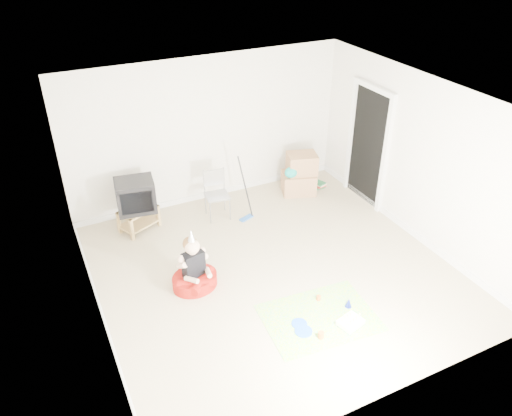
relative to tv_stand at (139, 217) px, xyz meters
name	(u,v)px	position (x,y,z in m)	size (l,w,h in m)	color
ground	(274,271)	(1.50, -1.97, -0.24)	(5.00, 5.00, 0.00)	tan
doorway_recess	(368,147)	(3.98, -0.77, 0.79)	(0.02, 0.90, 2.05)	black
tv_stand	(139,217)	(0.00, 0.00, 0.00)	(0.73, 0.61, 0.39)	#A07E48
crt_tv	(135,195)	(0.00, 0.00, 0.42)	(0.61, 0.51, 0.53)	black
folding_chair	(217,196)	(1.32, -0.21, 0.18)	(0.43, 0.41, 0.86)	#94959A
cardboard_boxes	(300,175)	(3.03, -0.07, 0.13)	(0.73, 0.64, 0.77)	#A67750
floor_mop	(246,206)	(1.74, -0.49, 0.03)	(0.28, 0.35, 1.06)	blue
book_pile	(318,184)	(3.48, -0.05, -0.18)	(0.23, 0.27, 0.11)	#22683B
seated_woman	(194,274)	(0.33, -1.78, -0.03)	(0.77, 0.77, 0.95)	maroon
party_mat	(319,317)	(1.57, -3.11, -0.23)	(1.46, 1.06, 0.01)	#F0327E
birthday_cake	(350,323)	(1.86, -3.41, -0.19)	(0.35, 0.31, 0.15)	white
blue_plate_near	(299,324)	(1.27, -3.10, -0.22)	(0.20, 0.20, 0.01)	blue
blue_plate_far	(304,331)	(1.26, -3.24, -0.22)	(0.23, 0.23, 0.01)	blue
orange_cup_near	(319,298)	(1.74, -2.82, -0.20)	(0.06, 0.06, 0.07)	orange
orange_cup_far	(321,335)	(1.40, -3.43, -0.19)	(0.08, 0.08, 0.09)	orange
blue_party_hat	(349,303)	(2.03, -3.11, -0.16)	(0.10, 0.10, 0.14)	#1924B1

